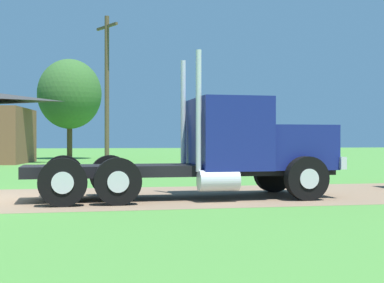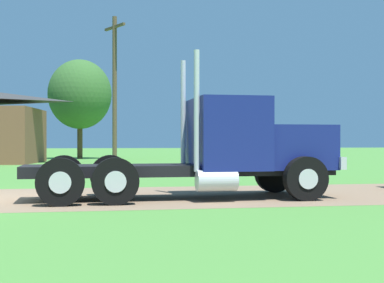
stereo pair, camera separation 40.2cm
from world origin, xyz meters
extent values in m
cube|color=black|center=(5.07, -0.69, 0.75)|extent=(8.03, 1.75, 0.28)
cube|color=navy|center=(8.15, -0.62, 1.33)|extent=(1.88, 2.10, 1.17)
cube|color=silver|center=(9.11, -0.59, 0.93)|extent=(0.21, 2.25, 0.32)
cube|color=navy|center=(6.34, -0.66, 1.69)|extent=(1.85, 2.39, 1.88)
cube|color=#2D3D4C|center=(7.25, -0.64, 2.06)|extent=(0.09, 1.96, 0.83)
cylinder|color=silver|center=(5.29, 0.25, 2.24)|extent=(0.14, 0.14, 2.99)
cylinder|color=silver|center=(5.34, -1.61, 2.24)|extent=(0.14, 0.14, 2.99)
cylinder|color=silver|center=(5.82, -1.70, 0.53)|extent=(1.01, 0.54, 0.52)
cylinder|color=black|center=(8.03, 0.55, 0.56)|extent=(1.12, 0.33, 1.11)
cylinder|color=silver|center=(8.03, 0.71, 0.56)|extent=(0.50, 0.05, 0.50)
cylinder|color=black|center=(8.09, -1.79, 0.56)|extent=(1.12, 0.33, 1.11)
cylinder|color=silver|center=(8.09, -1.95, 0.56)|extent=(0.50, 0.05, 0.50)
cylinder|color=black|center=(2.04, 0.41, 0.56)|extent=(1.12, 0.33, 1.11)
cylinder|color=silver|center=(2.04, 0.57, 0.56)|extent=(0.50, 0.05, 0.50)
cylinder|color=black|center=(2.10, -1.93, 0.56)|extent=(1.12, 0.33, 1.11)
cylinder|color=silver|center=(2.10, -2.09, 0.56)|extent=(0.50, 0.05, 0.50)
cylinder|color=black|center=(3.29, 0.44, 0.56)|extent=(1.12, 0.33, 1.11)
cylinder|color=silver|center=(3.29, 0.60, 0.56)|extent=(0.50, 0.05, 0.50)
cylinder|color=black|center=(3.35, -1.90, 0.56)|extent=(1.12, 0.33, 1.11)
cylinder|color=silver|center=(3.35, -2.06, 0.56)|extent=(0.50, 0.05, 0.50)
cylinder|color=brown|center=(3.95, 17.14, 4.33)|extent=(0.26, 0.26, 8.66)
cube|color=brown|center=(3.95, 17.14, 8.06)|extent=(1.12, 2.03, 0.14)
cylinder|color=#513823|center=(1.55, 32.27, 1.65)|extent=(0.44, 0.44, 3.30)
ellipsoid|color=#36652B|center=(1.55, 32.27, 5.41)|extent=(5.28, 5.28, 5.81)
camera|label=1|loc=(2.52, -14.88, 1.50)|focal=51.81mm
camera|label=2|loc=(2.91, -14.96, 1.50)|focal=51.81mm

